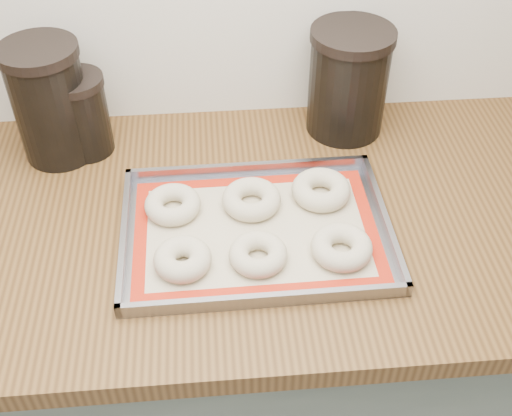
{
  "coord_description": "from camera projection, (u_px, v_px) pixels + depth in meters",
  "views": [
    {
      "loc": [
        0.05,
        0.84,
        1.69
      ],
      "look_at": [
        0.12,
        1.62,
        0.96
      ],
      "focal_mm": 45.0,
      "sensor_mm": 36.0,
      "label": 1
    }
  ],
  "objects": [
    {
      "name": "bagel_back_mid",
      "position": [
        251.0,
        199.0,
        1.15
      ],
      "size": [
        0.12,
        0.12,
        0.03
      ],
      "primitive_type": "torus",
      "rotation": [
        0.0,
        0.0,
        0.2
      ],
      "color": "beige",
      "rests_on": "baking_mat"
    },
    {
      "name": "canister_mid",
      "position": [
        82.0,
        114.0,
        1.23
      ],
      "size": [
        0.11,
        0.11,
        0.16
      ],
      "color": "black",
      "rests_on": "countertop"
    },
    {
      "name": "baking_tray",
      "position": [
        256.0,
        230.0,
        1.11
      ],
      "size": [
        0.46,
        0.33,
        0.03
      ],
      "rotation": [
        0.0,
        0.0,
        0.01
      ],
      "color": "gray",
      "rests_on": "countertop"
    },
    {
      "name": "bagel_back_left",
      "position": [
        173.0,
        205.0,
        1.14
      ],
      "size": [
        0.13,
        0.13,
        0.03
      ],
      "primitive_type": "torus",
      "rotation": [
        0.0,
        0.0,
        0.35
      ],
      "color": "beige",
      "rests_on": "baking_mat"
    },
    {
      "name": "bagel_front_right",
      "position": [
        342.0,
        247.0,
        1.06
      ],
      "size": [
        0.11,
        0.11,
        0.03
      ],
      "primitive_type": "torus",
      "rotation": [
        0.0,
        0.0,
        0.05
      ],
      "color": "beige",
      "rests_on": "baking_mat"
    },
    {
      "name": "bagel_front_mid",
      "position": [
        258.0,
        254.0,
        1.05
      ],
      "size": [
        0.11,
        0.11,
        0.03
      ],
      "primitive_type": "torus",
      "rotation": [
        0.0,
        0.0,
        0.14
      ],
      "color": "beige",
      "rests_on": "baking_mat"
    },
    {
      "name": "canister_left",
      "position": [
        50.0,
        102.0,
        1.2
      ],
      "size": [
        0.15,
        0.15,
        0.23
      ],
      "color": "black",
      "rests_on": "countertop"
    },
    {
      "name": "bagel_front_left",
      "position": [
        183.0,
        259.0,
        1.04
      ],
      "size": [
        0.11,
        0.11,
        0.04
      ],
      "primitive_type": "torus",
      "rotation": [
        0.0,
        0.0,
        0.13
      ],
      "color": "beige",
      "rests_on": "baking_mat"
    },
    {
      "name": "baking_mat",
      "position": [
        256.0,
        231.0,
        1.11
      ],
      "size": [
        0.42,
        0.29,
        0.0
      ],
      "rotation": [
        0.0,
        0.0,
        0.01
      ],
      "color": "#C6B793",
      "rests_on": "baking_tray"
    },
    {
      "name": "cabinet",
      "position": [
        202.0,
        365.0,
        1.47
      ],
      "size": [
        3.0,
        0.65,
        0.86
      ],
      "primitive_type": "cube",
      "color": "slate",
      "rests_on": "floor"
    },
    {
      "name": "countertop",
      "position": [
        188.0,
        224.0,
        1.16
      ],
      "size": [
        3.06,
        0.68,
        0.04
      ],
      "primitive_type": "cube",
      "color": "brown",
      "rests_on": "cabinet"
    },
    {
      "name": "bagel_back_right",
      "position": [
        321.0,
        190.0,
        1.16
      ],
      "size": [
        0.11,
        0.11,
        0.04
      ],
      "primitive_type": "torus",
      "rotation": [
        0.0,
        0.0,
        0.03
      ],
      "color": "beige",
      "rests_on": "baking_mat"
    },
    {
      "name": "canister_right",
      "position": [
        348.0,
        81.0,
        1.27
      ],
      "size": [
        0.16,
        0.16,
        0.22
      ],
      "color": "black",
      "rests_on": "countertop"
    }
  ]
}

